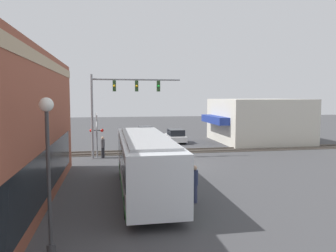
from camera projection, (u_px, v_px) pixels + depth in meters
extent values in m
plane|color=#424244|center=(173.00, 165.00, 24.78)|extent=(120.00, 120.00, 0.00)
cube|color=tan|center=(42.00, 62.00, 14.97)|extent=(18.13, 0.36, 0.50)
cube|color=black|center=(48.00, 170.00, 15.44)|extent=(15.06, 0.12, 2.20)
cube|color=beige|center=(258.00, 120.00, 37.60)|extent=(9.63, 9.23, 4.89)
cube|color=navy|center=(215.00, 120.00, 36.70)|extent=(6.74, 1.20, 0.80)
cube|color=silver|center=(145.00, 162.00, 17.38)|extent=(10.64, 2.55, 2.58)
cube|color=black|center=(145.00, 155.00, 17.34)|extent=(10.43, 2.59, 1.08)
cube|color=#288438|center=(146.00, 182.00, 17.48)|extent=(10.43, 2.58, 0.24)
cube|color=#A5A8AA|center=(145.00, 137.00, 17.26)|extent=(9.05, 2.17, 0.12)
cylinder|color=black|center=(140.00, 171.00, 20.55)|extent=(1.00, 2.57, 1.00)
cylinder|color=black|center=(154.00, 206.00, 14.03)|extent=(1.00, 2.57, 1.00)
cylinder|color=gray|center=(92.00, 117.00, 27.07)|extent=(0.20, 0.20, 7.00)
cylinder|color=gray|center=(137.00, 79.00, 27.43)|extent=(0.16, 7.40, 0.16)
cube|color=#284723|center=(114.00, 86.00, 27.16)|extent=(0.30, 0.27, 0.90)
sphere|color=yellow|center=(114.00, 86.00, 26.99)|extent=(0.20, 0.20, 0.20)
cube|color=#284723|center=(137.00, 86.00, 27.48)|extent=(0.30, 0.27, 0.90)
sphere|color=yellow|center=(137.00, 86.00, 27.31)|extent=(0.20, 0.20, 0.20)
cube|color=#284723|center=(158.00, 86.00, 27.80)|extent=(0.30, 0.27, 0.90)
sphere|color=green|center=(159.00, 86.00, 27.63)|extent=(0.20, 0.20, 0.20)
cylinder|color=gray|center=(97.00, 136.00, 27.86)|extent=(0.14, 0.14, 3.60)
cube|color=white|center=(97.00, 121.00, 27.75)|extent=(1.41, 0.06, 1.41)
cube|color=white|center=(97.00, 121.00, 27.75)|extent=(1.41, 0.06, 1.41)
cylinder|color=#38383A|center=(97.00, 130.00, 27.82)|extent=(0.08, 0.90, 0.08)
sphere|color=red|center=(102.00, 130.00, 27.85)|extent=(0.28, 0.28, 0.28)
sphere|color=red|center=(91.00, 131.00, 27.69)|extent=(0.28, 0.28, 0.28)
cylinder|color=#38383A|center=(51.00, 252.00, 10.40)|extent=(0.28, 0.28, 0.50)
cylinder|color=#38383A|center=(49.00, 187.00, 10.21)|extent=(0.12, 0.12, 4.71)
sphere|color=white|center=(46.00, 105.00, 9.98)|extent=(0.44, 0.44, 0.44)
cube|color=#332D28|center=(161.00, 152.00, 30.67)|extent=(2.60, 60.00, 0.03)
cube|color=#6B6056|center=(162.00, 152.00, 29.96)|extent=(0.07, 60.00, 0.15)
cube|color=#6B6056|center=(160.00, 150.00, 31.36)|extent=(0.07, 60.00, 0.15)
cube|color=silver|center=(175.00, 138.00, 36.90)|extent=(4.26, 1.80, 0.58)
cube|color=black|center=(176.00, 132.00, 36.63)|extent=(2.34, 1.62, 0.69)
cylinder|color=black|center=(173.00, 138.00, 38.22)|extent=(0.64, 1.82, 0.64)
cylinder|color=black|center=(178.00, 141.00, 35.63)|extent=(0.64, 1.82, 0.64)
cube|color=slate|center=(145.00, 133.00, 42.60)|extent=(4.47, 1.80, 0.49)
cube|color=black|center=(145.00, 129.00, 42.33)|extent=(2.46, 1.62, 0.61)
cylinder|color=black|center=(144.00, 133.00, 43.97)|extent=(0.64, 1.82, 0.64)
cylinder|color=black|center=(146.00, 135.00, 41.25)|extent=(0.64, 1.82, 0.64)
cylinder|color=#2D3351|center=(194.00, 194.00, 15.99)|extent=(0.28, 0.28, 0.88)
cylinder|color=#262D4C|center=(195.00, 178.00, 15.92)|extent=(0.34, 0.34, 0.73)
sphere|color=tan|center=(195.00, 168.00, 15.87)|extent=(0.24, 0.24, 0.24)
cylinder|color=black|center=(103.00, 153.00, 27.68)|extent=(0.28, 0.28, 0.86)
cylinder|color=#4C4C51|center=(103.00, 143.00, 27.61)|extent=(0.34, 0.34, 0.72)
sphere|color=tan|center=(103.00, 138.00, 27.57)|extent=(0.23, 0.23, 0.23)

